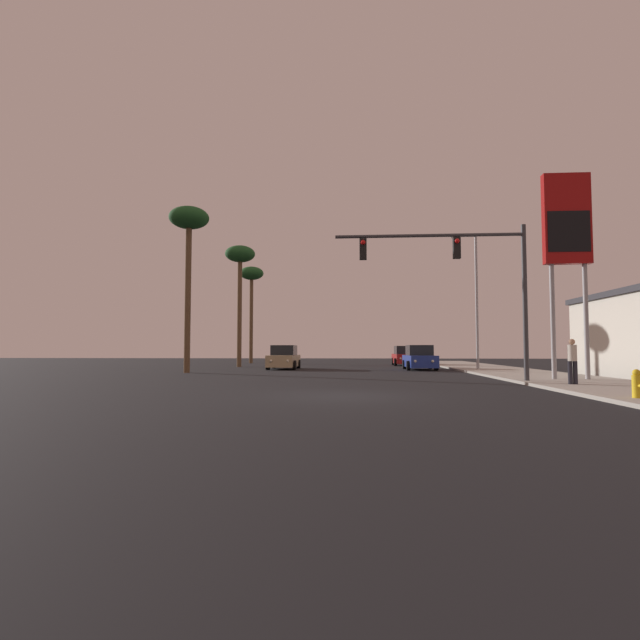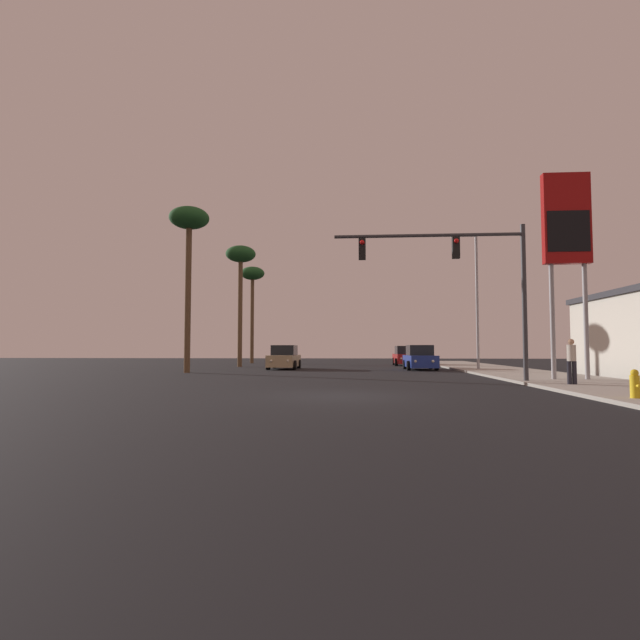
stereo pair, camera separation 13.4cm
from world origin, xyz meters
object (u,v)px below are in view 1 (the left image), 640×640
object	(u,v)px
car_blue	(420,359)
palm_tree_near	(189,228)
traffic_light_mast	(468,269)
car_tan	(284,358)
palm_tree_far	(252,279)
gas_station_sign	(567,230)
palm_tree_mid	(240,261)
fire_hydrant	(637,384)
pedestrian_on_sidewalk	(572,359)
car_red	(405,357)
street_lamp	(475,293)

from	to	relation	value
car_blue	palm_tree_near	xyz separation A→B (m)	(-14.43, -5.40, 7.96)
traffic_light_mast	palm_tree_near	distance (m)	17.26
car_tan	palm_tree_far	distance (m)	16.99
gas_station_sign	car_tan	bearing A→B (deg)	138.24
palm_tree_far	car_blue	bearing A→B (deg)	-44.73
palm_tree_mid	fire_hydrant	bearing A→B (deg)	-56.76
gas_station_sign	palm_tree_near	world-z (taller)	palm_tree_near
fire_hydrant	pedestrian_on_sidewalk	distance (m)	5.28
car_tan	car_red	distance (m)	12.65
car_red	traffic_light_mast	world-z (taller)	traffic_light_mast
car_tan	palm_tree_mid	xyz separation A→B (m)	(-4.18, 4.20, 7.69)
street_lamp	fire_hydrant	world-z (taller)	street_lamp
palm_tree_near	palm_tree_far	xyz separation A→B (m)	(-0.31, 20.00, -0.30)
palm_tree_far	palm_tree_near	bearing A→B (deg)	-89.12
car_blue	palm_tree_near	world-z (taller)	palm_tree_near
car_red	pedestrian_on_sidewalk	world-z (taller)	pedestrian_on_sidewalk
car_tan	pedestrian_on_sidewalk	xyz separation A→B (m)	(13.00, -15.93, 0.27)
car_red	palm_tree_mid	world-z (taller)	palm_tree_mid
car_tan	traffic_light_mast	distance (m)	17.39
fire_hydrant	pedestrian_on_sidewalk	bearing A→B (deg)	83.79
car_blue	street_lamp	size ratio (longest dim) A/B	0.48
palm_tree_near	palm_tree_far	size ratio (longest dim) A/B	1.04
car_tan	street_lamp	size ratio (longest dim) A/B	0.48
car_blue	traffic_light_mast	xyz separation A→B (m)	(0.31, -13.45, 4.00)
car_blue	pedestrian_on_sidewalk	xyz separation A→B (m)	(3.58, -15.52, 0.27)
car_tan	gas_station_sign	world-z (taller)	gas_station_sign
street_lamp	gas_station_sign	distance (m)	11.53
car_tan	palm_tree_far	xyz separation A→B (m)	(-5.32, 14.20, 7.66)
car_red	car_tan	bearing A→B (deg)	40.41
fire_hydrant	traffic_light_mast	bearing A→B (deg)	110.35
car_red	palm_tree_mid	bearing A→B (deg)	15.73
street_lamp	palm_tree_mid	distance (m)	18.34
street_lamp	palm_tree_near	bearing A→B (deg)	-166.21
car_red	traffic_light_mast	distance (m)	22.76
traffic_light_mast	palm_tree_far	distance (m)	32.04
pedestrian_on_sidewalk	palm_tree_mid	bearing A→B (deg)	130.49
car_blue	street_lamp	distance (m)	5.70
traffic_light_mast	palm_tree_near	size ratio (longest dim) A/B	0.80
car_tan	fire_hydrant	bearing A→B (deg)	121.93
street_lamp	palm_tree_far	xyz separation A→B (m)	(-18.28, 15.59, 3.30)
car_tan	fire_hydrant	xyz separation A→B (m)	(12.44, -21.15, -0.27)
fire_hydrant	palm_tree_far	xyz separation A→B (m)	(-17.75, 35.35, 7.94)
fire_hydrant	palm_tree_near	size ratio (longest dim) A/B	0.08
palm_tree_near	palm_tree_mid	world-z (taller)	palm_tree_near
car_blue	traffic_light_mast	size ratio (longest dim) A/B	0.54
street_lamp	palm_tree_mid	size ratio (longest dim) A/B	0.93
street_lamp	palm_tree_far	distance (m)	24.25
car_blue	palm_tree_mid	bearing A→B (deg)	-20.96
car_tan	street_lamp	bearing A→B (deg)	175.37
fire_hydrant	palm_tree_mid	distance (m)	31.34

